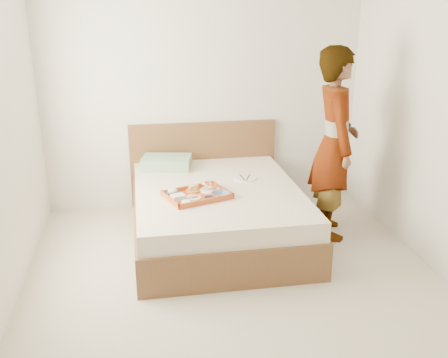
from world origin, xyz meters
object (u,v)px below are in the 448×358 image
at_px(tray, 197,195).
at_px(person, 334,144).
at_px(dinner_plate, 245,178).
at_px(bed, 217,213).

bearing_deg(tray, person, -13.07).
distance_m(tray, dinner_plate, 0.68).
xyz_separation_m(bed, person, (1.13, -0.07, 0.66)).
height_order(tray, dinner_plate, tray).
bearing_deg(tray, dinner_plate, 18.63).
bearing_deg(person, bed, 95.82).
xyz_separation_m(tray, person, (1.35, 0.14, 0.37)).
height_order(bed, tray, tray).
bearing_deg(bed, person, -3.55).
height_order(dinner_plate, person, person).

